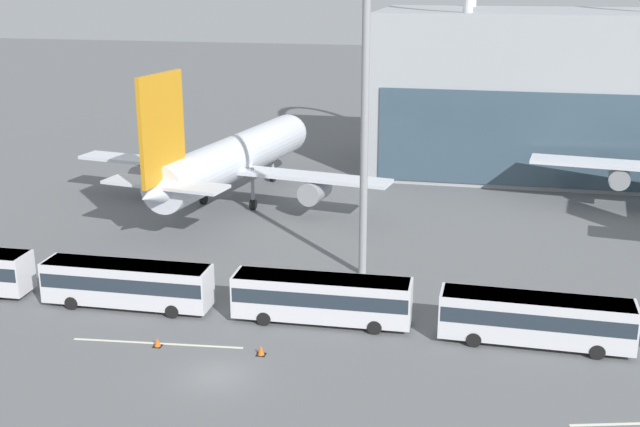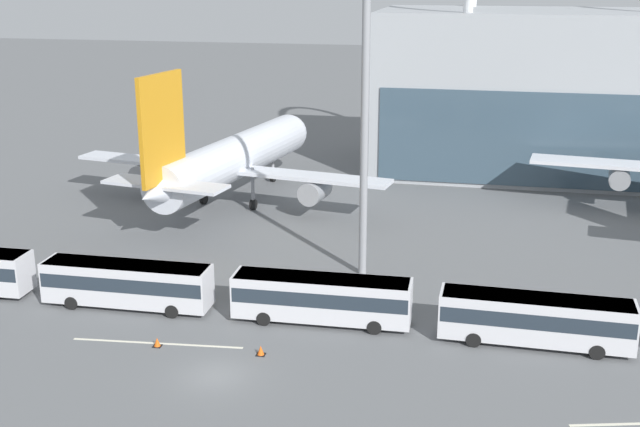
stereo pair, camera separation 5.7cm
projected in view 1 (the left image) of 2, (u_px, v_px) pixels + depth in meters
The scene contains 9 objects.
ground_plane at pixel (217, 376), 48.85m from camera, with size 440.00×440.00×0.00m, color slate.
airliner_at_gate_near at pixel (229, 160), 82.63m from camera, with size 34.85×33.33×15.19m.
shuttle_bus_1 at pixel (127, 282), 58.27m from camera, with size 12.50×2.83×3.35m.
shuttle_bus_2 at pixel (322, 296), 55.70m from camera, with size 12.53×2.94×3.35m.
shuttle_bus_3 at pixel (536, 317), 52.37m from camera, with size 12.52×2.91×3.35m.
floodlight_mast at pixel (365, 82), 60.66m from camera, with size 2.34×2.34×25.43m.
lane_stripe_1 at pixel (158, 343), 53.11m from camera, with size 11.56×0.25×0.01m, color silver.
traffic_cone_0 at pixel (261, 350), 51.46m from camera, with size 0.60×0.60×0.64m.
traffic_cone_1 at pixel (157, 342), 52.62m from camera, with size 0.58×0.58×0.61m.
Camera 1 is at (15.21, -41.56, 23.80)m, focal length 45.00 mm.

